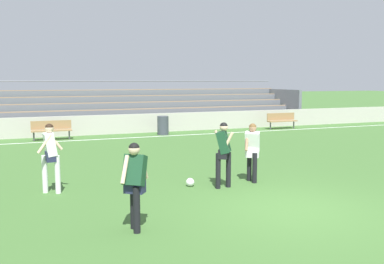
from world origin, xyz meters
TOP-DOWN VIEW (x-y plane):
  - ground_plane at (0.00, 0.00)m, footprint 160.00×160.00m
  - field_line_sideline at (0.00, 12.31)m, footprint 44.00×0.12m
  - sideline_wall at (0.00, 14.05)m, footprint 48.00×0.16m
  - bleacher_stand at (-3.11, 16.73)m, footprint 27.97×4.11m
  - bench_near_wall_gap at (-4.33, 12.90)m, footprint 1.80×0.40m
  - bench_centre_sideline at (8.18, 12.90)m, footprint 1.80×0.40m
  - trash_bin at (1.08, 12.91)m, footprint 0.58×0.58m
  - player_dark_pressing_high at (-0.62, 2.17)m, footprint 0.51×0.63m
  - player_white_wide_right at (0.38, 2.47)m, footprint 0.61×0.51m
  - player_white_on_ball at (-4.79, 3.25)m, footprint 0.62×0.45m
  - player_dark_trailing_run at (-3.47, -0.04)m, footprint 0.61×0.54m
  - soccer_ball at (-1.37, 2.61)m, footprint 0.22×0.22m

SIDE VIEW (x-z plane):
  - ground_plane at x=0.00m, z-range 0.00..0.00m
  - field_line_sideline at x=0.00m, z-range 0.00..0.01m
  - soccer_ball at x=-1.37m, z-range 0.00..0.22m
  - trash_bin at x=1.08m, z-range 0.00..0.95m
  - sideline_wall at x=0.00m, z-range 0.00..1.00m
  - bench_near_wall_gap at x=-4.33m, z-range 0.10..1.00m
  - bench_centre_sideline at x=8.18m, z-range 0.10..1.00m
  - player_white_wide_right at x=0.38m, z-range 0.15..1.76m
  - player_dark_trailing_run at x=-3.47m, z-range 0.15..1.80m
  - player_dark_pressing_high at x=-0.62m, z-range 0.17..1.87m
  - player_white_on_ball at x=-4.79m, z-range 0.17..1.89m
  - bleacher_stand at x=-3.11m, z-range -0.19..2.54m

